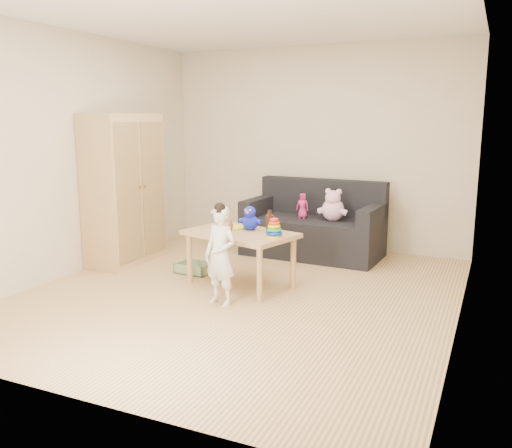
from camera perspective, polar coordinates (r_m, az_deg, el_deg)
The scene contains 13 objects.
room at distance 5.10m, azimuth -1.68°, elevation 6.74°, with size 4.50×4.50×4.50m.
wardrobe at distance 6.49m, azimuth -13.72°, elevation 3.54°, with size 0.48×0.97×1.74m, color tan.
sofa at distance 6.76m, azimuth 5.96°, elevation -1.37°, with size 1.66×0.83×0.47m, color black.
play_table at distance 5.52m, azimuth -1.64°, elevation -3.67°, with size 1.07×0.67×0.56m, color tan.
storage_bin at distance 6.06m, azimuth -6.50°, elevation -4.59°, with size 0.38×0.28×0.11m, color gray, non-canonical shape.
toddler at distance 4.93m, azimuth -3.77°, elevation -3.47°, with size 0.33×0.22×0.90m, color white.
pink_bear at distance 6.59m, azimuth 8.12°, elevation 1.76°, with size 0.29×0.25×0.33m, color #FFBBE6, non-canonical shape.
doll at distance 6.70m, azimuth 4.92°, elevation 1.90°, with size 0.16×0.10×0.31m, color #DC297A.
ring_stacker at distance 5.21m, azimuth 1.92°, elevation -0.57°, with size 0.16×0.16×0.19m.
brown_bottle at distance 5.40m, azimuth 1.46°, elevation 0.11°, with size 0.08×0.08×0.23m.
blue_plush at distance 5.52m, azimuth -0.61°, elevation 0.67°, with size 0.21×0.17×0.25m, color #1C2DFF, non-canonical shape.
wooden_figure at distance 5.46m, azimuth -2.67°, elevation -0.19°, with size 0.05×0.04×0.12m, color brown, non-canonical shape.
yellow_book at distance 5.64m, azimuth -2.01°, elevation -0.36°, with size 0.18×0.18×0.01m, color #EDFF1A.
Camera 1 is at (2.22, -4.57, 1.69)m, focal length 38.00 mm.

